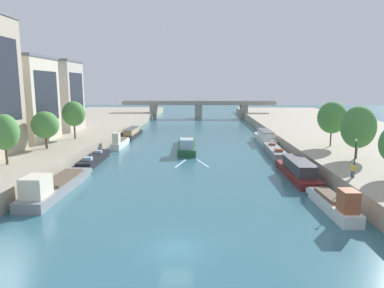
{
  "coord_description": "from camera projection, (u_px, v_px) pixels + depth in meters",
  "views": [
    {
      "loc": [
        2.1,
        -24.84,
        12.51
      ],
      "look_at": [
        0.0,
        35.3,
        2.24
      ],
      "focal_mm": 32.07,
      "sensor_mm": 36.0,
      "label": 1
    }
  ],
  "objects": [
    {
      "name": "ground_plane",
      "position": [
        176.0,
        249.0,
        26.65
      ],
      "size": [
        400.0,
        400.0,
        0.0
      ],
      "primitive_type": "plane",
      "color": "#336675"
    },
    {
      "name": "quay_left",
      "position": [
        46.0,
        134.0,
        81.87
      ],
      "size": [
        36.0,
        170.0,
        2.24
      ],
      "primitive_type": "cube",
      "color": "#A89E89",
      "rests_on": "ground"
    },
    {
      "name": "quay_right",
      "position": [
        348.0,
        135.0,
        79.42
      ],
      "size": [
        36.0,
        170.0,
        2.24
      ],
      "primitive_type": "cube",
      "color": "#A89E89",
      "rests_on": "ground"
    },
    {
      "name": "barge_midriver",
      "position": [
        187.0,
        145.0,
        67.78
      ],
      "size": [
        4.13,
        18.12,
        2.95
      ],
      "color": "#235633",
      "rests_on": "ground"
    },
    {
      "name": "wake_behind_barge",
      "position": [
        192.0,
        163.0,
        55.8
      ],
      "size": [
        5.59,
        6.03,
        0.03
      ],
      "color": "#A5D1DB",
      "rests_on": "ground"
    },
    {
      "name": "moored_boat_left_near",
      "position": [
        55.0,
        186.0,
        40.14
      ],
      "size": [
        3.23,
        16.26,
        3.28
      ],
      "color": "gray",
      "rests_on": "ground"
    },
    {
      "name": "moored_boat_left_upstream",
      "position": [
        95.0,
        159.0,
        56.45
      ],
      "size": [
        2.63,
        12.89,
        2.27
      ],
      "color": "black",
      "rests_on": "ground"
    },
    {
      "name": "moored_boat_left_lone",
      "position": [
        120.0,
        142.0,
        70.37
      ],
      "size": [
        1.69,
        10.1,
        3.37
      ],
      "color": "silver",
      "rests_on": "ground"
    },
    {
      "name": "moored_boat_left_midway",
      "position": [
        132.0,
        133.0,
        84.29
      ],
      "size": [
        2.55,
        15.25,
        2.3
      ],
      "color": "black",
      "rests_on": "ground"
    },
    {
      "name": "moored_boat_right_gap_after",
      "position": [
        334.0,
        203.0,
        34.11
      ],
      "size": [
        2.34,
        10.21,
        3.19
      ],
      "color": "silver",
      "rests_on": "ground"
    },
    {
      "name": "moored_boat_right_end",
      "position": [
        298.0,
        170.0,
        47.17
      ],
      "size": [
        3.14,
        14.5,
        2.58
      ],
      "color": "maroon",
      "rests_on": "ground"
    },
    {
      "name": "moored_boat_right_upstream",
      "position": [
        274.0,
        151.0,
        62.76
      ],
      "size": [
        2.54,
        13.8,
        2.43
      ],
      "color": "gray",
      "rests_on": "ground"
    },
    {
      "name": "moored_boat_right_far",
      "position": [
        265.0,
        137.0,
        76.82
      ],
      "size": [
        2.88,
        14.45,
        2.75
      ],
      "color": "silver",
      "rests_on": "ground"
    },
    {
      "name": "tree_left_midway",
      "position": [
        4.0,
        132.0,
        44.46
      ],
      "size": [
        3.65,
        3.65,
        6.66
      ],
      "color": "brown",
      "rests_on": "quay_left"
    },
    {
      "name": "tree_left_far",
      "position": [
        45.0,
        125.0,
        56.05
      ],
      "size": [
        4.38,
        4.38,
        6.12
      ],
      "color": "brown",
      "rests_on": "quay_left"
    },
    {
      "name": "tree_left_nearest",
      "position": [
        74.0,
        114.0,
        66.31
      ],
      "size": [
        4.35,
        4.35,
        7.3
      ],
      "color": "brown",
      "rests_on": "quay_left"
    },
    {
      "name": "tree_right_end_of_row",
      "position": [
        358.0,
        127.0,
        48.08
      ],
      "size": [
        4.73,
        4.73,
        7.49
      ],
      "color": "brown",
      "rests_on": "quay_right"
    },
    {
      "name": "tree_right_midway",
      "position": [
        332.0,
        118.0,
        58.0
      ],
      "size": [
        4.79,
        4.79,
        7.63
      ],
      "color": "brown",
      "rests_on": "quay_right"
    },
    {
      "name": "lamppost_right_bank",
      "position": [
        355.0,
        156.0,
        38.42
      ],
      "size": [
        0.28,
        0.28,
        4.41
      ],
      "color": "black",
      "rests_on": "quay_right"
    },
    {
      "name": "building_left_corner",
      "position": [
        19.0,
        99.0,
        63.57
      ],
      "size": [
        10.85,
        11.62,
        15.68
      ],
      "color": "beige",
      "rests_on": "quay_left"
    },
    {
      "name": "building_left_middle",
      "position": [
        54.0,
        96.0,
        78.46
      ],
      "size": [
        10.77,
        9.89,
        15.93
      ],
      "color": "#BCB2A8",
      "rests_on": "quay_left"
    },
    {
      "name": "bridge_far",
      "position": [
        199.0,
        107.0,
        133.38
      ],
      "size": [
        59.14,
        4.4,
        6.62
      ],
      "color": "gray",
      "rests_on": "ground"
    },
    {
      "name": "person_on_quay",
      "position": [
        353.0,
        170.0,
        38.47
      ],
      "size": [
        0.4,
        0.4,
        1.62
      ],
      "color": "navy",
      "rests_on": "quay_right"
    }
  ]
}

